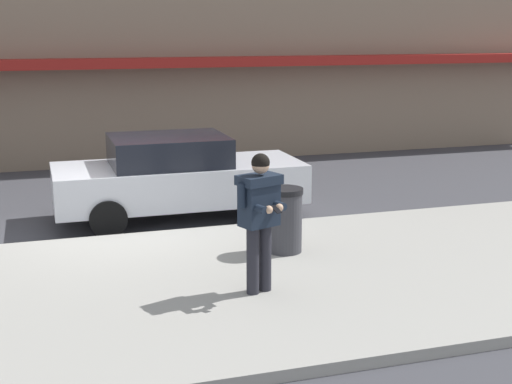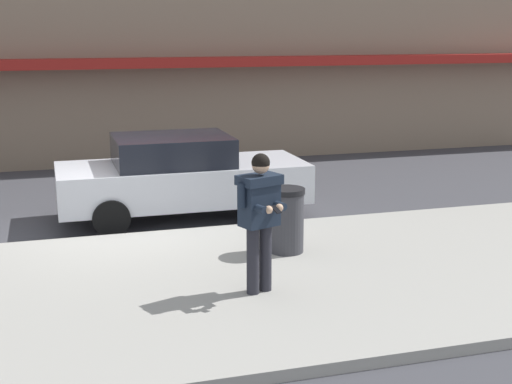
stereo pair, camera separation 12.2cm
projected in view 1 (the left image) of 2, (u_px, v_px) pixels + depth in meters
name	position (u px, v px, depth m)	size (l,w,h in m)	color
ground_plane	(118.00, 239.00, 11.91)	(80.00, 80.00, 0.00)	#3D3D42
sidewalk	(218.00, 286.00, 9.53)	(32.00, 5.30, 0.14)	#99968E
curb_paint_line	(176.00, 233.00, 12.24)	(28.00, 0.12, 0.01)	silver
parked_sedan_mid	(177.00, 176.00, 13.04)	(4.50, 1.93, 1.54)	silver
man_texting_on_phone	(260.00, 208.00, 8.89)	(0.62, 0.65, 1.81)	#23232B
trash_bin	(285.00, 220.00, 10.68)	(0.55, 0.55, 0.98)	#38383D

